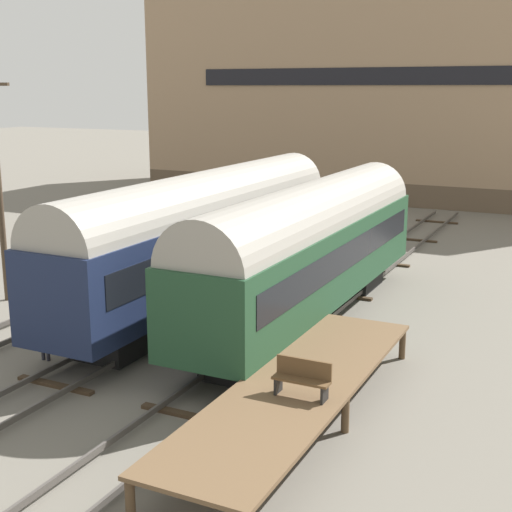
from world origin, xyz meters
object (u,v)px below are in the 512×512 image
(train_car_navy, at_px, (206,230))
(train_car_green, at_px, (310,244))
(person_worker, at_px, (44,327))
(bench, at_px, (302,377))

(train_car_navy, relative_size, train_car_green, 1.09)
(train_car_green, relative_size, person_worker, 8.93)
(bench, xyz_separation_m, person_worker, (-9.03, 1.13, -0.47))
(bench, bearing_deg, train_car_navy, 131.65)
(bench, height_order, person_worker, bench)
(train_car_navy, height_order, bench, train_car_navy)
(person_worker, bearing_deg, train_car_green, 49.86)
(train_car_green, distance_m, person_worker, 9.39)
(train_car_green, bearing_deg, person_worker, -130.14)
(person_worker, bearing_deg, bench, -7.12)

